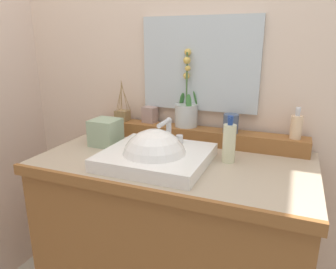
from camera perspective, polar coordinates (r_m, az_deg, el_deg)
name	(u,v)px	position (r m, az deg, el deg)	size (l,w,h in m)	color
wall_back	(205,47)	(1.68, 6.67, 15.53)	(2.86, 0.20, 2.66)	beige
vanity_cabinet	(174,244)	(1.57, 1.06, -19.28)	(1.17, 0.64, 0.87)	brown
back_ledge	(192,135)	(1.58, 4.46, -0.06)	(1.10, 0.10, 0.07)	brown
sink_basin	(155,160)	(1.30, -2.36, -4.69)	(0.42, 0.39, 0.29)	white
soap_bar	(143,138)	(1.44, -4.62, -0.63)	(0.07, 0.04, 0.02)	silver
potted_plant	(186,110)	(1.58, 3.36, 4.47)	(0.12, 0.12, 0.38)	silver
soap_dispenser	(296,126)	(1.49, 22.32, 1.42)	(0.05, 0.05, 0.14)	beige
tumbler_cup	(231,123)	(1.50, 11.35, 1.98)	(0.07, 0.07, 0.09)	#43516B
reed_diffuser	(122,115)	(1.73, -8.28, 3.58)	(0.07, 0.10, 0.22)	#94774B
trinket_box	(150,115)	(1.67, -3.34, 3.63)	(0.07, 0.06, 0.08)	gray
lotion_bottle	(229,142)	(1.33, 11.06, -1.43)	(0.05, 0.06, 0.20)	beige
tissue_box	(106,132)	(1.56, -11.26, 0.42)	(0.13, 0.13, 0.13)	#94AA8A
mirror	(199,64)	(1.58, 5.71, 12.56)	(0.59, 0.02, 0.45)	silver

